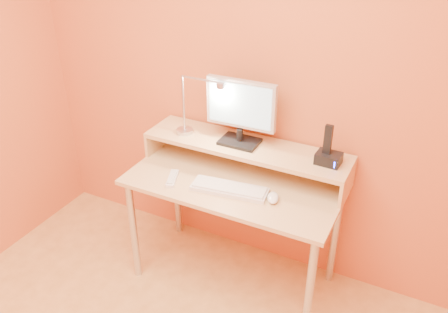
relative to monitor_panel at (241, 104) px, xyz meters
The scene contains 25 objects.
wall_back 0.21m from the monitor_panel, 76.13° to the left, with size 3.00×0.04×2.50m, color #C76337.
desk_leg_fl 1.01m from the monitor_panel, 141.23° to the right, with size 0.04×0.04×0.69m, color silver.
desk_leg_fr 1.05m from the monitor_panel, 34.82° to the right, with size 0.04×0.04×0.69m, color silver.
desk_leg_bl 0.93m from the monitor_panel, behind, with size 0.04×0.04×0.69m, color silver.
desk_leg_br 0.97m from the monitor_panel, ahead, with size 0.04×0.04×0.69m, color silver.
desk_lower 0.44m from the monitor_panel, 76.13° to the right, with size 1.20×0.60×0.03m, color tan.
shelf_riser_left 0.64m from the monitor_panel, behind, with size 0.02×0.30×0.14m, color tan.
shelf_riser_right 0.71m from the monitor_panel, ahead, with size 0.02×0.30×0.14m, color tan.
desk_shelf 0.25m from the monitor_panel, 14.21° to the right, with size 1.20×0.30×0.03m, color tan.
monitor_foot 0.23m from the monitor_panel, 90.00° to the right, with size 0.22×0.16×0.02m, color black.
monitor_neck 0.19m from the monitor_panel, 90.00° to the right, with size 0.04×0.04×0.07m, color black.
monitor_panel is the anchor object (origin of this frame).
monitor_back 0.02m from the monitor_panel, 90.00° to the left, with size 0.36×0.01×0.23m, color black.
monitor_screen 0.02m from the monitor_panel, 90.00° to the right, with size 0.37×0.00×0.24m, color #96C4D9.
lamp_base 0.41m from the monitor_panel, behind, with size 0.10×0.10×0.03m, color silver.
lamp_post 0.35m from the monitor_panel, behind, with size 0.01×0.01×0.33m, color silver.
lamp_arm 0.26m from the monitor_panel, 169.96° to the right, with size 0.01×0.01×0.24m, color silver.
lamp_head 0.15m from the monitor_panel, 159.29° to the right, with size 0.04×0.04×0.03m, color silver.
lamp_bulb 0.14m from the monitor_panel, 159.29° to the right, with size 0.03×0.03×0.00m, color #FFEAC6.
phone_dock 0.56m from the monitor_panel, ahead, with size 0.13×0.10×0.06m, color black.
phone_handset 0.51m from the monitor_panel, ahead, with size 0.04×0.03×0.16m, color black.
phone_led 0.60m from the monitor_panel, ahead, with size 0.01×0.00×0.04m, color #2B2BFF.
keyboard 0.47m from the monitor_panel, 77.23° to the right, with size 0.42×0.13×0.02m, color silver.
mouse 0.54m from the monitor_panel, 38.62° to the right, with size 0.06×0.11×0.04m, color silver.
remote_control 0.57m from the monitor_panel, 132.02° to the right, with size 0.05×0.17×0.02m, color silver.
Camera 1 is at (0.93, -0.82, 2.13)m, focal length 37.46 mm.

